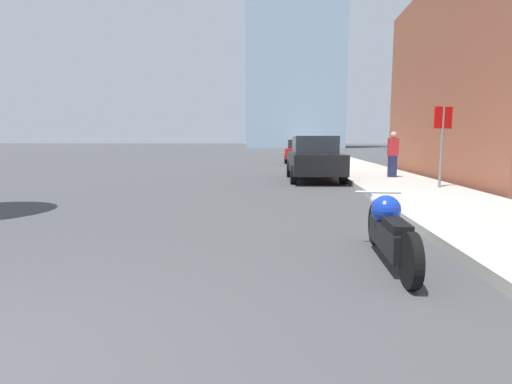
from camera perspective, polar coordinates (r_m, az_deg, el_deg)
The scene contains 6 objects.
sidewalk at distance 41.86m, azimuth 9.47°, elevation 5.35°, with size 2.97×240.00×0.15m.
motorcycle at distance 5.16m, azimuth 18.49°, elevation -5.18°, with size 0.62×2.32×0.79m.
parked_car_black at distance 14.98m, azimuth 8.30°, elevation 4.78°, with size 2.04×4.44×1.63m.
parked_car_red at distance 26.90m, azimuth 6.30°, elevation 5.83°, with size 2.05×4.02×1.53m.
stop_sign at distance 12.42m, azimuth 25.08°, elevation 7.67°, with size 0.57×0.26×2.26m.
pedestrian at distance 15.35m, azimuth 18.96°, elevation 5.15°, with size 0.36×0.23×1.64m.
Camera 1 is at (2.29, -1.68, 1.47)m, focal length 28.00 mm.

